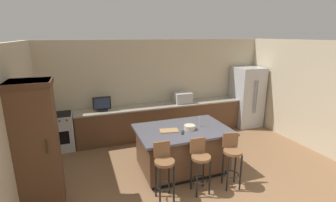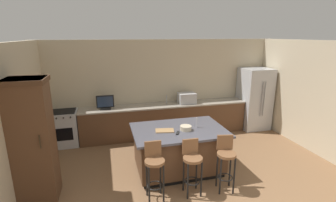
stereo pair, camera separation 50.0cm
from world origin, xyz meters
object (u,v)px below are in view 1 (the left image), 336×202
(cabinet_tower, at_px, (36,144))
(tv_remote, at_px, (183,132))
(refrigerator, at_px, (246,97))
(bar_stool_left, at_px, (164,166))
(microwave, at_px, (183,98))
(bar_stool_center, at_px, (200,161))
(bar_stool_right, at_px, (232,156))
(fruit_bowl, at_px, (190,127))
(kitchen_island, at_px, (182,149))
(tv_monitor, at_px, (102,105))
(cutting_board, at_px, (169,131))
(range_oven, at_px, (59,132))

(cabinet_tower, xyz_separation_m, tv_remote, (2.52, 0.06, -0.17))
(refrigerator, height_order, bar_stool_left, refrigerator)
(microwave, xyz_separation_m, bar_stool_left, (-1.49, -2.69, -0.42))
(cabinet_tower, distance_m, bar_stool_center, 2.71)
(bar_stool_right, xyz_separation_m, tv_remote, (-0.71, 0.64, 0.31))
(fruit_bowl, relative_size, tv_remote, 1.34)
(bar_stool_right, distance_m, fruit_bowl, 0.98)
(fruit_bowl, bearing_deg, refrigerator, 34.22)
(kitchen_island, height_order, bar_stool_center, bar_stool_center)
(tv_monitor, distance_m, bar_stool_right, 3.41)
(refrigerator, distance_m, cutting_board, 3.71)
(bar_stool_right, height_order, fruit_bowl, bar_stool_right)
(bar_stool_left, relative_size, cutting_board, 2.81)
(cabinet_tower, height_order, fruit_bowl, cabinet_tower)
(bar_stool_right, bearing_deg, bar_stool_center, -172.81)
(range_oven, xyz_separation_m, bar_stool_right, (3.10, -2.76, 0.16))
(cabinet_tower, xyz_separation_m, bar_stool_right, (3.23, -0.58, -0.48))
(microwave, xyz_separation_m, tv_monitor, (-2.22, -0.05, 0.03))
(refrigerator, bearing_deg, cabinet_tower, -159.33)
(refrigerator, distance_m, bar_stool_left, 4.44)
(kitchen_island, xyz_separation_m, fruit_bowl, (0.12, -0.08, 0.49))
(bar_stool_right, bearing_deg, cabinet_tower, -178.50)
(cabinet_tower, distance_m, tv_monitor, 2.44)
(bar_stool_left, bearing_deg, bar_stool_center, -0.98)
(kitchen_island, bearing_deg, tv_remote, -112.83)
(kitchen_island, height_order, cabinet_tower, cabinet_tower)
(bar_stool_center, bearing_deg, kitchen_island, 90.83)
(refrigerator, relative_size, cutting_board, 5.00)
(cabinet_tower, relative_size, tv_monitor, 4.77)
(microwave, distance_m, bar_stool_left, 3.10)
(cabinet_tower, xyz_separation_m, bar_stool_left, (1.94, -0.51, -0.48))
(bar_stool_center, relative_size, bar_stool_right, 0.97)
(bar_stool_right, bearing_deg, range_oven, 150.09)
(bar_stool_center, relative_size, cutting_board, 2.74)
(range_oven, relative_size, cutting_board, 2.51)
(fruit_bowl, distance_m, cutting_board, 0.42)
(kitchen_island, distance_m, microwave, 2.15)
(bar_stool_center, xyz_separation_m, tv_remote, (-0.09, 0.59, 0.33))
(bar_stool_right, bearing_deg, bar_stool_left, -171.40)
(microwave, relative_size, cutting_board, 1.33)
(range_oven, height_order, tv_remote, tv_remote)
(range_oven, height_order, cabinet_tower, cabinet_tower)
(range_oven, xyz_separation_m, tv_remote, (2.39, -2.12, 0.47))
(bar_stool_center, distance_m, tv_remote, 0.68)
(bar_stool_left, bearing_deg, fruit_bowl, 42.23)
(kitchen_island, relative_size, range_oven, 2.04)
(kitchen_island, xyz_separation_m, bar_stool_center, (0.00, -0.80, 0.13))
(tv_monitor, distance_m, bar_stool_center, 3.04)
(range_oven, bearing_deg, bar_stool_left, -56.01)
(refrigerator, bearing_deg, range_oven, 179.06)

